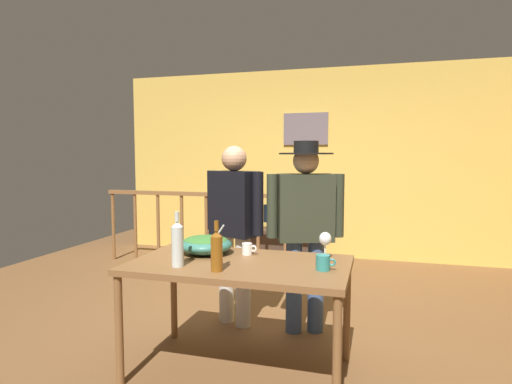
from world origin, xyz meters
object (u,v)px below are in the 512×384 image
Objects in this scene: salad_bowl at (206,244)px; wine_bottle_clear at (177,243)px; person_standing_left at (234,221)px; wine_bottle_amber at (217,250)px; wine_glass at (325,240)px; person_standing_right at (305,220)px; tv_console at (280,244)px; framed_picture at (306,129)px; serving_table at (240,272)px; stair_railing at (235,221)px; flat_screen_tv at (280,215)px; mug_white at (247,249)px; mug_teal at (323,263)px.

wine_bottle_clear is at bearing -94.69° from salad_bowl.
wine_bottle_amber is at bearing 123.27° from person_standing_left.
wine_bottle_amber is (-0.59, -0.48, -0.00)m from wine_glass.
tv_console is at bearing -92.53° from person_standing_right.
serving_table is at bearing -87.50° from framed_picture.
salad_bowl is at bearing -76.03° from stair_railing.
person_standing_left is at bearing -86.43° from flat_screen_tv.
stair_railing reaches higher than mug_white.
tv_console is at bearing -135.86° from framed_picture.
wine_glass is at bearing 167.01° from person_standing_left.
person_standing_right is (0.64, 0.99, 0.03)m from wine_bottle_clear.
stair_railing reaches higher than tv_console.
wine_bottle_clear is (0.11, -3.37, 0.69)m from tv_console.
mug_teal is (0.55, -0.05, 0.12)m from serving_table.
mug_teal is (1.43, -2.52, 0.18)m from stair_railing.
person_standing_right is at bearing -72.50° from tv_console.
framed_picture is at bearing 47.00° from flat_screen_tv.
salad_bowl is (-0.16, -3.29, -1.01)m from framed_picture.
flat_screen_tv is 0.30× the size of person_standing_left.
wine_glass is (0.68, -3.22, -0.95)m from framed_picture.
wine_bottle_clear is at bearing 172.84° from wine_bottle_amber.
tv_console is 3.44m from wine_bottle_clear.
wine_bottle_clear is at bearing -92.93° from framed_picture.
serving_table is at bearing -81.90° from tv_console.
wine_bottle_amber is at bearing -7.16° from wine_bottle_clear.
framed_picture is at bearing 53.26° from stair_railing.
mug_teal is (1.00, -3.18, 0.17)m from flat_screen_tv.
stair_railing is 0.91m from tv_console.
wine_bottle_amber is at bearing -95.98° from mug_white.
stair_railing is 2.03× the size of serving_table.
person_standing_left is (-0.15, -2.68, -0.93)m from framed_picture.
serving_table is at bearing -70.36° from stair_railing.
wine_bottle_clear is at bearing 107.97° from person_standing_left.
person_standing_left reaches higher than serving_table.
wine_bottle_amber is 0.28m from wine_bottle_clear.
person_standing_right is at bearing 45.07° from salad_bowl.
flat_screen_tv is (0.43, 0.66, 0.01)m from stair_railing.
mug_teal is at bearing 156.06° from person_standing_left.
tv_console is 3.16m from wine_glass.
stair_railing is at bearing 106.77° from wine_bottle_amber.
person_standing_right reaches higher than wine_bottle_clear.
wine_glass is at bearing -71.53° from tv_console.
salad_bowl reaches higher than tv_console.
person_standing_right is at bearing 68.63° from serving_table.
framed_picture is 2.84m from person_standing_left.
person_standing_right is (0.75, -2.36, 0.30)m from flat_screen_tv.
tv_console is 3.23m from serving_table.
person_standing_right reaches higher than flat_screen_tv.
flat_screen_tv is 2.49m from person_standing_right.
salad_bowl is 0.48m from wine_bottle_amber.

